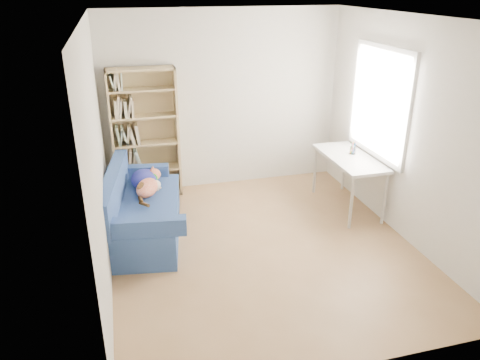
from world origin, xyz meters
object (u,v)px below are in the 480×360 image
bookshelf (146,139)px  pen_cup (353,149)px  sofa (141,210)px  desk (350,162)px

bookshelf → pen_cup: bookshelf is taller
bookshelf → pen_cup: (2.70, -1.03, -0.04)m
pen_cup → bookshelf: bearing=159.2°
sofa → bookshelf: bearing=89.6°
bookshelf → desk: 2.85m
sofa → desk: size_ratio=1.49×
bookshelf → desk: size_ratio=1.50×
desk → pen_cup: pen_cup is taller
sofa → desk: sofa is taller
sofa → pen_cup: size_ratio=11.03×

